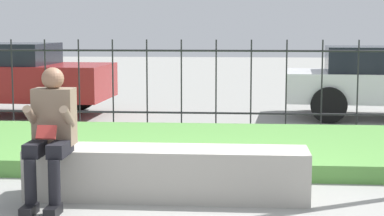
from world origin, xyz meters
The scene contains 6 objects.
ground_plane centered at (0.00, 0.00, 0.00)m, with size 60.00×60.00×0.00m, color gray.
stone_bench centered at (-0.30, 0.00, 0.22)m, with size 2.75×0.57×0.50m.
person_seated_reader centered at (-1.36, -0.32, 0.72)m, with size 0.42×0.73×1.30m.
grass_berm centered at (0.00, 2.19, 0.10)m, with size 10.40×2.98×0.20m.
iron_fence centered at (0.00, 4.13, 0.77)m, with size 8.40×0.03×1.48m.
car_parked_left centered at (-4.21, 5.77, 0.74)m, with size 4.17×2.05×1.37m.
Camera 1 is at (0.43, -6.13, 1.67)m, focal length 60.00 mm.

